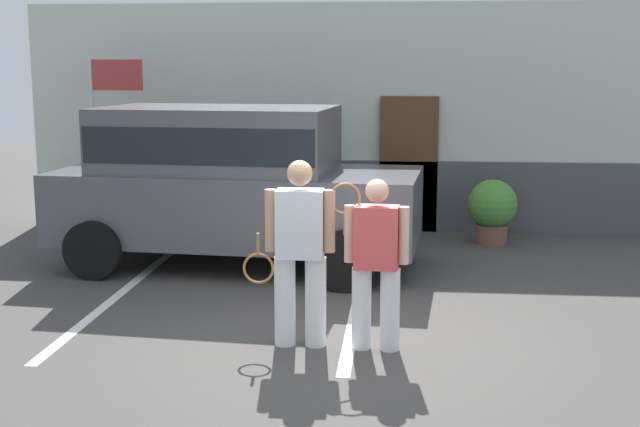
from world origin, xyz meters
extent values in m
plane|color=#423F3D|center=(0.00, 0.00, 0.00)|extent=(40.00, 40.00, 0.00)
cube|color=silver|center=(-2.68, 1.50, 0.00)|extent=(0.12, 4.40, 0.01)
cube|color=silver|center=(0.03, 1.50, 0.00)|extent=(0.12, 4.40, 0.01)
cube|color=silver|center=(0.00, 5.86, 1.76)|extent=(10.87, 0.30, 3.52)
cube|color=#4C4C51|center=(0.00, 5.66, 0.55)|extent=(9.13, 0.10, 1.10)
cube|color=brown|center=(0.60, 5.64, 1.05)|extent=(0.90, 0.06, 2.10)
cube|color=#4C4F54|center=(-1.59, 3.11, 0.80)|extent=(4.74, 2.28, 0.90)
cube|color=#4C4F54|center=(-1.84, 3.13, 1.65)|extent=(3.04, 2.00, 0.80)
cube|color=black|center=(-1.84, 3.13, 1.63)|extent=(2.98, 2.01, 0.44)
cylinder|color=black|center=(0.03, 3.93, 0.36)|extent=(0.74, 0.32, 0.72)
cylinder|color=black|center=(-0.12, 2.03, 0.36)|extent=(0.74, 0.32, 0.72)
cylinder|color=black|center=(-3.06, 4.19, 0.36)|extent=(0.74, 0.32, 0.72)
cylinder|color=black|center=(-3.21, 2.29, 0.36)|extent=(0.74, 0.32, 0.72)
cylinder|color=white|center=(-0.28, 0.10, 0.42)|extent=(0.20, 0.20, 0.84)
cylinder|color=white|center=(-0.57, 0.09, 0.42)|extent=(0.20, 0.20, 0.84)
cube|color=silver|center=(-0.42, 0.10, 1.15)|extent=(0.43, 0.28, 0.62)
sphere|color=tan|center=(-0.42, 0.10, 1.61)|extent=(0.23, 0.23, 0.23)
cylinder|color=tan|center=(-0.15, 0.10, 1.18)|extent=(0.11, 0.11, 0.57)
cylinder|color=tan|center=(-0.69, 0.09, 1.18)|extent=(0.11, 0.11, 0.57)
torus|color=olive|center=(-0.82, 0.14, 0.71)|extent=(0.37, 0.03, 0.37)
cylinder|color=olive|center=(-0.82, 0.14, 0.95)|extent=(0.03, 0.03, 0.20)
cylinder|color=white|center=(0.40, 0.04, 0.38)|extent=(0.18, 0.18, 0.76)
cylinder|color=white|center=(0.15, 0.06, 0.38)|extent=(0.18, 0.18, 0.76)
cube|color=#E04C4C|center=(0.28, 0.05, 1.05)|extent=(0.41, 0.27, 0.57)
sphere|color=beige|center=(0.28, 0.05, 1.47)|extent=(0.21, 0.21, 0.21)
cylinder|color=beige|center=(0.52, 0.03, 1.07)|extent=(0.10, 0.10, 0.52)
cylinder|color=beige|center=(0.03, 0.07, 1.07)|extent=(0.10, 0.10, 0.52)
torus|color=olive|center=(-0.02, 0.12, 1.38)|extent=(0.29, 0.09, 0.29)
cylinder|color=olive|center=(-0.02, 0.12, 1.15)|extent=(0.03, 0.03, 0.20)
cylinder|color=brown|center=(1.82, 4.82, 0.14)|extent=(0.46, 0.46, 0.28)
sphere|color=#4C8C38|center=(1.82, 4.82, 0.58)|extent=(0.71, 0.71, 0.71)
cylinder|color=silver|center=(-4.11, 4.83, 1.35)|extent=(0.05, 0.05, 2.70)
cube|color=#B23838|center=(-3.71, 4.83, 2.43)|extent=(0.75, 0.06, 0.45)
camera|label=1|loc=(0.48, -7.28, 2.57)|focal=46.80mm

